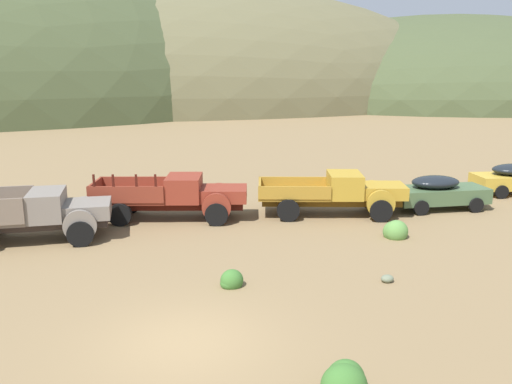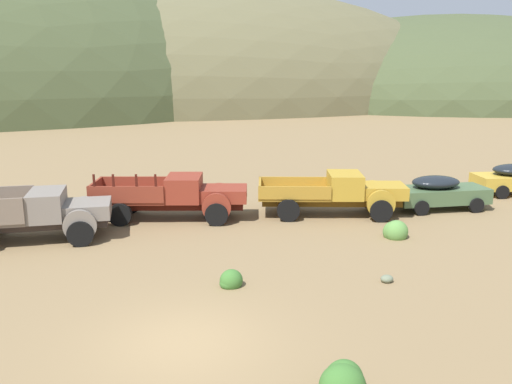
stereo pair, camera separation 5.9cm
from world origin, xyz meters
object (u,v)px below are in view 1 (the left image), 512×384
object	(u,v)px
truck_primer_gray	(44,214)
car_weathered_green	(442,192)
truck_rust_red	(182,196)
truck_mustard	(342,193)

from	to	relation	value
truck_primer_gray	car_weathered_green	bearing A→B (deg)	2.80
truck_rust_red	truck_mustard	bearing A→B (deg)	4.71
truck_mustard	car_weathered_green	world-z (taller)	truck_mustard
truck_primer_gray	car_weathered_green	distance (m)	17.17
truck_rust_red	car_weathered_green	xyz separation A→B (m)	(11.70, -2.05, -0.19)
truck_mustard	truck_primer_gray	bearing A→B (deg)	-162.69
truck_primer_gray	truck_mustard	bearing A→B (deg)	3.93
truck_mustard	car_weathered_green	xyz separation A→B (m)	(4.86, -0.48, -0.18)
truck_primer_gray	truck_rust_red	bearing A→B (deg)	18.19
truck_primer_gray	truck_mustard	world-z (taller)	truck_primer_gray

